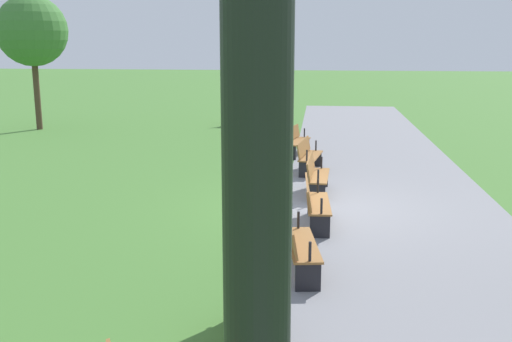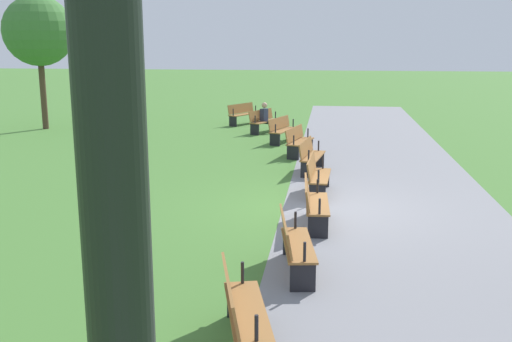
{
  "view_description": "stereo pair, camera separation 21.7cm",
  "coord_description": "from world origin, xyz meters",
  "px_view_note": "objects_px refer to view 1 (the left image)",
  "views": [
    {
      "loc": [
        12.48,
        -0.04,
        3.59
      ],
      "look_at": [
        0.0,
        -1.4,
        0.8
      ],
      "focal_mm": 41.48,
      "sensor_mm": 36.0,
      "label": 1
    },
    {
      "loc": [
        12.46,
        0.18,
        3.59
      ],
      "look_at": [
        0.0,
        -1.4,
        0.8
      ],
      "focal_mm": 41.48,
      "sensor_mm": 36.0,
      "label": 2
    }
  ],
  "objects_px": {
    "bench_2": "(278,129)",
    "person_seated": "(261,117)",
    "bench_6": "(315,202)",
    "bench_7": "(298,243)",
    "tree_1": "(32,31)",
    "bench_1": "(259,121)",
    "bench_3": "(295,141)",
    "bench_4": "(308,155)",
    "bench_5": "(316,175)",
    "bench_0": "(238,114)",
    "bench_8": "(250,309)"
  },
  "relations": [
    {
      "from": "bench_6",
      "to": "person_seated",
      "type": "distance_m",
      "value": 11.96
    },
    {
      "from": "bench_3",
      "to": "bench_0",
      "type": "bearing_deg",
      "value": -143.62
    },
    {
      "from": "bench_6",
      "to": "bench_8",
      "type": "xyz_separation_m",
      "value": [
        4.82,
        -0.71,
        0.0
      ]
    },
    {
      "from": "bench_3",
      "to": "person_seated",
      "type": "distance_m",
      "value": 4.74
    },
    {
      "from": "bench_3",
      "to": "bench_6",
      "type": "relative_size",
      "value": 1.03
    },
    {
      "from": "bench_2",
      "to": "bench_8",
      "type": "distance_m",
      "value": 14.44
    },
    {
      "from": "bench_7",
      "to": "tree_1",
      "type": "distance_m",
      "value": 18.35
    },
    {
      "from": "person_seated",
      "to": "bench_6",
      "type": "bearing_deg",
      "value": 36.04
    },
    {
      "from": "bench_1",
      "to": "bench_2",
      "type": "height_order",
      "value": "same"
    },
    {
      "from": "bench_0",
      "to": "bench_5",
      "type": "height_order",
      "value": "same"
    },
    {
      "from": "bench_7",
      "to": "bench_1",
      "type": "bearing_deg",
      "value": 179.96
    },
    {
      "from": "bench_2",
      "to": "bench_6",
      "type": "bearing_deg",
      "value": 28.02
    },
    {
      "from": "bench_7",
      "to": "tree_1",
      "type": "bearing_deg",
      "value": -150.15
    },
    {
      "from": "bench_2",
      "to": "bench_4",
      "type": "relative_size",
      "value": 1.01
    },
    {
      "from": "bench_1",
      "to": "bench_6",
      "type": "distance_m",
      "value": 12.08
    },
    {
      "from": "bench_5",
      "to": "tree_1",
      "type": "bearing_deg",
      "value": -126.34
    },
    {
      "from": "bench_3",
      "to": "person_seated",
      "type": "height_order",
      "value": "person_seated"
    },
    {
      "from": "bench_5",
      "to": "bench_6",
      "type": "height_order",
      "value": "same"
    },
    {
      "from": "bench_1",
      "to": "bench_7",
      "type": "height_order",
      "value": "same"
    },
    {
      "from": "bench_0",
      "to": "bench_4",
      "type": "bearing_deg",
      "value": 50.43
    },
    {
      "from": "bench_6",
      "to": "bench_8",
      "type": "distance_m",
      "value": 4.87
    },
    {
      "from": "bench_6",
      "to": "bench_7",
      "type": "height_order",
      "value": "same"
    },
    {
      "from": "bench_4",
      "to": "person_seated",
      "type": "xyz_separation_m",
      "value": [
        -6.88,
        -2.0,
        0.17
      ]
    },
    {
      "from": "tree_1",
      "to": "bench_8",
      "type": "bearing_deg",
      "value": 32.87
    },
    {
      "from": "bench_2",
      "to": "bench_7",
      "type": "distance_m",
      "value": 12.09
    },
    {
      "from": "bench_6",
      "to": "bench_1",
      "type": "bearing_deg",
      "value": -171.64
    },
    {
      "from": "bench_2",
      "to": "bench_5",
      "type": "height_order",
      "value": "same"
    },
    {
      "from": "bench_4",
      "to": "tree_1",
      "type": "height_order",
      "value": "tree_1"
    },
    {
      "from": "bench_0",
      "to": "bench_6",
      "type": "bearing_deg",
      "value": 44.84
    },
    {
      "from": "bench_3",
      "to": "bench_5",
      "type": "distance_m",
      "value": 4.87
    },
    {
      "from": "person_seated",
      "to": "bench_5",
      "type": "bearing_deg",
      "value": 38.77
    },
    {
      "from": "bench_6",
      "to": "person_seated",
      "type": "height_order",
      "value": "person_seated"
    },
    {
      "from": "person_seated",
      "to": "tree_1",
      "type": "relative_size",
      "value": 0.22
    },
    {
      "from": "bench_3",
      "to": "bench_6",
      "type": "height_order",
      "value": "same"
    },
    {
      "from": "bench_5",
      "to": "bench_0",
      "type": "bearing_deg",
      "value": -160.44
    },
    {
      "from": "bench_3",
      "to": "bench_4",
      "type": "bearing_deg",
      "value": 25.2
    },
    {
      "from": "bench_8",
      "to": "person_seated",
      "type": "height_order",
      "value": "person_seated"
    },
    {
      "from": "bench_8",
      "to": "tree_1",
      "type": "height_order",
      "value": "tree_1"
    },
    {
      "from": "bench_8",
      "to": "tree_1",
      "type": "distance_m",
      "value": 20.0
    },
    {
      "from": "bench_5",
      "to": "bench_6",
      "type": "distance_m",
      "value": 2.44
    },
    {
      "from": "bench_2",
      "to": "person_seated",
      "type": "relative_size",
      "value": 1.43
    },
    {
      "from": "bench_4",
      "to": "bench_3",
      "type": "bearing_deg",
      "value": -160.41
    },
    {
      "from": "bench_5",
      "to": "bench_8",
      "type": "xyz_separation_m",
      "value": [
        7.26,
        -0.71,
        0.0
      ]
    },
    {
      "from": "bench_0",
      "to": "bench_4",
      "type": "distance_m",
      "value": 9.7
    },
    {
      "from": "bench_7",
      "to": "person_seated",
      "type": "bearing_deg",
      "value": 179.6
    },
    {
      "from": "person_seated",
      "to": "bench_2",
      "type": "bearing_deg",
      "value": 46.21
    },
    {
      "from": "bench_0",
      "to": "bench_8",
      "type": "bearing_deg",
      "value": 39.25
    },
    {
      "from": "bench_0",
      "to": "bench_6",
      "type": "xyz_separation_m",
      "value": [
        14.01,
        3.48,
        0.0
      ]
    },
    {
      "from": "bench_7",
      "to": "person_seated",
      "type": "distance_m",
      "value": 14.32
    },
    {
      "from": "bench_5",
      "to": "person_seated",
      "type": "relative_size",
      "value": 1.4
    }
  ]
}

